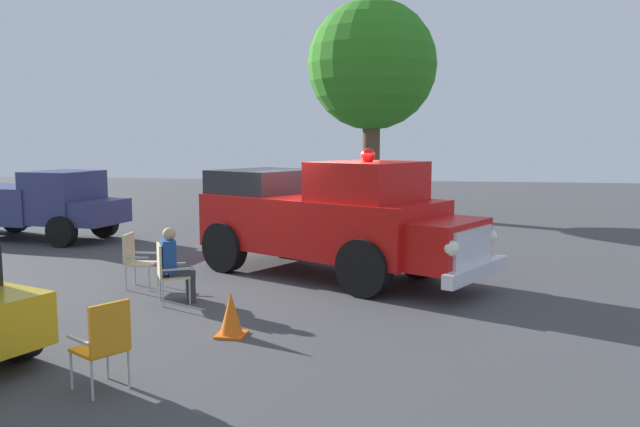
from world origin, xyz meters
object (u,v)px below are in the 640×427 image
at_px(vintage_fire_truck, 329,217).
at_px(oak_tree_left, 372,66).
at_px(parked_pickup, 38,204).
at_px(traffic_cone, 231,315).
at_px(lawn_chair_spare, 135,257).
at_px(spectator_seated, 175,262).
at_px(lawn_chair_near_truck, 167,269).
at_px(lawn_chair_by_car, 105,340).

height_order(vintage_fire_truck, oak_tree_left, oak_tree_left).
bearing_deg(parked_pickup, traffic_cone, -44.06).
relative_size(vintage_fire_truck, traffic_cone, 9.86).
bearing_deg(lawn_chair_spare, oak_tree_left, 74.80).
xyz_separation_m(lawn_chair_spare, spectator_seated, (1.14, -0.91, 0.11)).
bearing_deg(lawn_chair_near_truck, oak_tree_left, 80.03).
bearing_deg(lawn_chair_by_car, vintage_fire_truck, 76.04).
xyz_separation_m(lawn_chair_near_truck, lawn_chair_by_car, (0.83, -3.71, 0.00)).
bearing_deg(lawn_chair_spare, parked_pickup, 136.00).
height_order(lawn_chair_spare, oak_tree_left, oak_tree_left).
height_order(spectator_seated, oak_tree_left, oak_tree_left).
relative_size(parked_pickup, lawn_chair_by_car, 4.91).
relative_size(lawn_chair_near_truck, spectator_seated, 0.79).
relative_size(vintage_fire_truck, lawn_chair_near_truck, 6.14).
height_order(lawn_chair_spare, spectator_seated, spectator_seated).
bearing_deg(vintage_fire_truck, traffic_cone, -100.92).
relative_size(lawn_chair_near_truck, traffic_cone, 1.61).
relative_size(parked_pickup, lawn_chair_near_truck, 4.91).
bearing_deg(spectator_seated, parked_pickup, 136.92).
distance_m(lawn_chair_spare, spectator_seated, 1.46).
height_order(spectator_seated, traffic_cone, spectator_seated).
relative_size(lawn_chair_spare, traffic_cone, 1.61).
xyz_separation_m(lawn_chair_near_truck, lawn_chair_spare, (-1.03, 0.97, 0.00)).
height_order(lawn_chair_near_truck, oak_tree_left, oak_tree_left).
height_order(parked_pickup, lawn_chair_near_truck, parked_pickup).
xyz_separation_m(lawn_chair_by_car, traffic_cone, (0.76, 2.15, -0.28)).
bearing_deg(oak_tree_left, lawn_chair_spare, -105.20).
bearing_deg(traffic_cone, vintage_fire_truck, 79.08).
distance_m(lawn_chair_spare, oak_tree_left, 13.78).
bearing_deg(traffic_cone, oak_tree_left, 87.05).
relative_size(parked_pickup, spectator_seated, 3.88).
bearing_deg(parked_pickup, oak_tree_left, 40.91).
bearing_deg(lawn_chair_spare, spectator_seated, -38.52).
bearing_deg(lawn_chair_by_car, oak_tree_left, 84.89).
bearing_deg(lawn_chair_by_car, traffic_cone, 70.43).
bearing_deg(spectator_seated, traffic_cone, -47.90).
height_order(vintage_fire_truck, lawn_chair_near_truck, vintage_fire_truck).
distance_m(lawn_chair_near_truck, lawn_chair_spare, 1.41).
bearing_deg(lawn_chair_by_car, parked_pickup, 126.01).
relative_size(spectator_seated, oak_tree_left, 0.17).
xyz_separation_m(parked_pickup, oak_tree_left, (8.60, 7.45, 4.38)).
distance_m(vintage_fire_truck, lawn_chair_by_car, 6.49).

